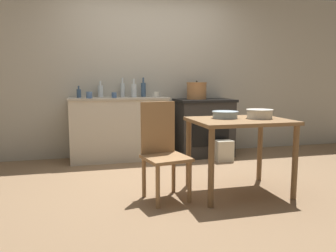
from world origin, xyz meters
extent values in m
plane|color=#896B4C|center=(0.00, 0.00, 0.00)|extent=(14.00, 14.00, 0.00)
cube|color=#B2AD9E|center=(0.00, 1.58, 1.27)|extent=(8.00, 0.07, 2.55)
cube|color=beige|center=(-0.51, 1.29, 0.44)|extent=(1.39, 0.52, 0.89)
cube|color=#A9A08F|center=(-0.51, 1.29, 0.90)|extent=(1.42, 0.55, 0.03)
cube|color=#2D2B28|center=(0.80, 1.25, 0.42)|extent=(0.82, 0.59, 0.84)
cube|color=black|center=(0.80, 1.25, 0.86)|extent=(0.86, 0.63, 0.04)
cube|color=black|center=(0.80, 0.95, 0.37)|extent=(0.57, 0.01, 0.35)
cube|color=olive|center=(0.52, -0.49, 0.75)|extent=(0.96, 0.75, 0.03)
cylinder|color=brown|center=(0.09, -0.81, 0.36)|extent=(0.06, 0.06, 0.73)
cylinder|color=brown|center=(0.95, -0.81, 0.36)|extent=(0.06, 0.06, 0.73)
cylinder|color=brown|center=(0.09, -0.16, 0.36)|extent=(0.06, 0.06, 0.73)
cylinder|color=brown|center=(0.95, -0.16, 0.36)|extent=(0.06, 0.06, 0.73)
cube|color=#997047|center=(-0.26, -0.52, 0.41)|extent=(0.47, 0.47, 0.03)
cube|color=#997047|center=(-0.30, -0.34, 0.69)|extent=(0.36, 0.10, 0.52)
cylinder|color=#997047|center=(-0.39, -0.71, 0.20)|extent=(0.04, 0.04, 0.40)
cylinder|color=#997047|center=(-0.06, -0.65, 0.20)|extent=(0.04, 0.04, 0.40)
cylinder|color=#997047|center=(-0.45, -0.39, 0.20)|extent=(0.04, 0.04, 0.40)
cylinder|color=#997047|center=(-0.13, -0.32, 0.20)|extent=(0.04, 0.04, 0.40)
cube|color=beige|center=(0.94, 0.79, 0.15)|extent=(0.25, 0.17, 0.30)
cylinder|color=#B77A47|center=(0.68, 1.28, 0.99)|extent=(0.30, 0.30, 0.24)
cylinder|color=#B77A47|center=(0.68, 1.28, 1.12)|extent=(0.31, 0.31, 0.02)
sphere|color=black|center=(0.68, 1.28, 1.15)|extent=(0.02, 0.02, 0.02)
cylinder|color=silver|center=(0.75, -0.48, 0.81)|extent=(0.25, 0.25, 0.09)
cylinder|color=beige|center=(0.75, -0.48, 0.85)|extent=(0.27, 0.27, 0.01)
cylinder|color=#93A8B2|center=(0.41, -0.38, 0.80)|extent=(0.25, 0.25, 0.07)
cylinder|color=#8597A0|center=(0.41, -0.38, 0.83)|extent=(0.27, 0.27, 0.01)
cylinder|color=#3D5675|center=(-0.11, 1.45, 1.02)|extent=(0.07, 0.07, 0.21)
cylinder|color=#3D5675|center=(-0.11, 1.45, 1.16)|extent=(0.03, 0.03, 0.08)
cylinder|color=#3D5675|center=(-1.06, 1.33, 0.98)|extent=(0.06, 0.06, 0.12)
cylinder|color=#3D5675|center=(-1.06, 1.33, 1.06)|extent=(0.02, 0.02, 0.05)
cylinder|color=silver|center=(-0.28, 1.32, 1.01)|extent=(0.08, 0.08, 0.19)
cylinder|color=silver|center=(-0.28, 1.32, 1.15)|extent=(0.03, 0.03, 0.08)
cylinder|color=silver|center=(-0.43, 1.47, 1.02)|extent=(0.07, 0.07, 0.20)
cylinder|color=silver|center=(-0.43, 1.47, 1.16)|extent=(0.03, 0.03, 0.08)
cylinder|color=silver|center=(-0.76, 1.47, 1.00)|extent=(0.08, 0.08, 0.17)
cylinder|color=silver|center=(-0.76, 1.47, 1.12)|extent=(0.03, 0.03, 0.07)
cylinder|color=#4C6B99|center=(-0.58, 1.18, 0.95)|extent=(0.07, 0.07, 0.08)
cylinder|color=silver|center=(0.04, 1.25, 0.95)|extent=(0.09, 0.09, 0.08)
cylinder|color=#4C6B99|center=(-0.93, 1.12, 0.96)|extent=(0.08, 0.08, 0.09)
camera|label=1|loc=(-1.02, -3.49, 1.14)|focal=35.00mm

